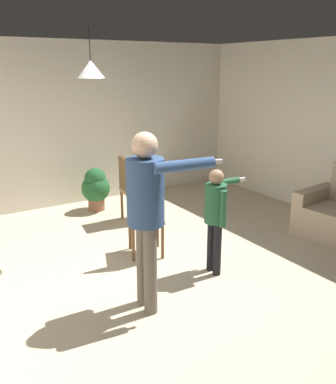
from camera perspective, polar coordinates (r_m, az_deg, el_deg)
ground at (r=4.86m, az=0.40°, el=-11.30°), size 7.68×7.68×0.00m
wall_back at (r=7.26m, az=-13.42°, el=8.85°), size 6.40×0.10×2.70m
person_adult at (r=3.86m, az=-2.86°, el=-1.54°), size 0.83×0.56×1.73m
person_child at (r=4.69m, az=6.54°, el=-2.42°), size 0.64×0.35×1.22m
dining_chair_by_counter at (r=5.13m, az=-2.96°, el=-3.13°), size 0.54×0.54×1.00m
dining_chair_near_wall at (r=6.35m, az=-4.97°, el=0.74°), size 0.48×0.48×1.00m
potted_plant_corner at (r=6.96m, az=-9.78°, el=0.66°), size 0.46×0.46×0.71m
ceiling_light_pendant at (r=5.10m, az=-10.42°, el=16.06°), size 0.32×0.32×0.55m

